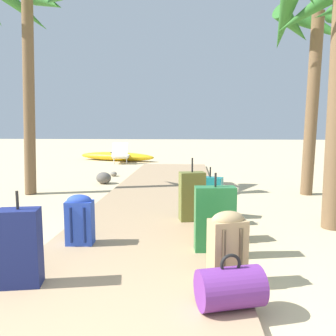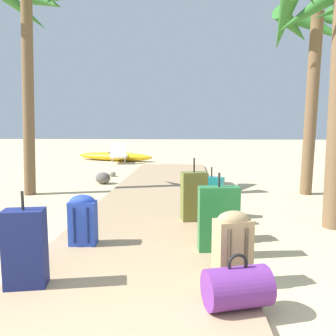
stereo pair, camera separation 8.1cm
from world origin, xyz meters
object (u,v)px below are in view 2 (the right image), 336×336
Objects in this scene: backpack_tan at (233,243)px; palm_tree_far_right at (317,36)px; suitcase_navy at (25,248)px; backpack_orange at (222,212)px; backpack_blue at (83,218)px; lounge_chair at (120,154)px; palm_tree_near_left at (21,16)px; suitcase_olive at (194,196)px; duffel_bag_purple at (237,287)px; suitcase_green at (218,219)px; suitcase_teal at (211,195)px; kayak at (114,156)px.

backpack_tan is 0.15× the size of palm_tree_far_right.
suitcase_navy reaches higher than backpack_orange.
lounge_chair is at bearing 99.03° from backpack_blue.
palm_tree_near_left is at bearing 133.71° from backpack_tan.
suitcase_navy is 1.80m from backpack_tan.
duffel_bag_purple is at bearing -83.09° from suitcase_olive.
suitcase_navy is at bearing -64.46° from palm_tree_near_left.
palm_tree_near_left reaches higher than duffel_bag_purple.
backpack_blue is 1.55m from suitcase_green.
suitcase_green is at bearing -99.72° from backpack_orange.
backpack_tan is (0.03, -2.28, 0.04)m from suitcase_teal.
kayak is (-1.83, 9.92, -0.21)m from backpack_blue.
backpack_orange is at bearing 15.20° from backpack_blue.
backpack_orange reaches higher than duffel_bag_purple.
backpack_blue is 0.95× the size of backpack_tan.
suitcase_green is (1.54, -0.09, 0.05)m from backpack_blue.
palm_tree_far_right is at bearing 53.89° from backpack_orange.
suitcase_teal is 8.22m from lounge_chair.
suitcase_olive is at bearing 96.91° from duffel_bag_purple.
palm_tree_far_right is (2.43, 2.24, 2.78)m from suitcase_olive.
kayak is at bearing 86.68° from palm_tree_near_left.
palm_tree_far_right is (2.15, 4.57, 2.97)m from duffel_bag_purple.
suitcase_olive is 1.05× the size of suitcase_green.
suitcase_navy reaches higher than backpack_tan.
suitcase_green reaches higher than lounge_chair.
palm_tree_far_right is (3.73, 3.32, 2.82)m from backpack_blue.
palm_tree_near_left is 5.96m from palm_tree_far_right.
suitcase_olive is at bearing 39.79° from backpack_blue.
suitcase_green is at bearing 28.45° from suitcase_navy.
palm_tree_near_left is at bearing 124.23° from backpack_blue.
suitcase_olive reaches higher than suitcase_navy.
backpack_tan is at bearing -117.54° from palm_tree_far_right.
palm_tree_near_left reaches higher than suitcase_teal.
suitcase_olive is 0.58× the size of lounge_chair.
palm_tree_near_left is (-3.79, 4.50, 3.44)m from duffel_bag_purple.
backpack_orange reaches higher than kayak.
suitcase_navy is 1.95m from suitcase_green.
duffel_bag_purple is (1.75, -0.23, -0.18)m from suitcase_navy.
lounge_chair is at bearing 111.68° from suitcase_teal.
suitcase_green is at bearing 91.80° from duffel_bag_purple.
lounge_chair is (0.76, 5.92, -3.35)m from palm_tree_near_left.
palm_tree_near_left is at bearing 138.33° from suitcase_green.
palm_tree_far_right is (2.19, 3.41, 2.77)m from suitcase_green.
palm_tree_far_right reaches higher than suitcase_olive.
lounge_chair is at bearing 109.50° from backpack_orange.
palm_tree_near_left is at bearing 130.09° from duffel_bag_purple.
kayak is (-3.46, 9.48, -0.19)m from backpack_orange.
backpack_orange is 0.65× the size of suitcase_green.
backpack_tan is (1.61, -0.75, 0.02)m from backpack_blue.
backpack_orange is at bearing 88.89° from backpack_tan.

